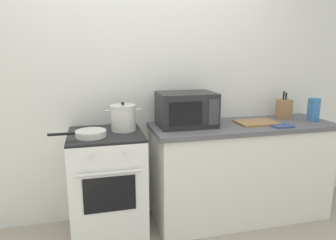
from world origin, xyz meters
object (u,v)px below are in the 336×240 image
object	(u,v)px
pasta_box	(314,110)
oven_mitt	(282,126)
knife_block	(284,109)
microwave	(186,109)
stove	(108,185)
stock_pot	(123,118)
frying_pan	(90,134)
cutting_board	(256,123)

from	to	relation	value
pasta_box	oven_mitt	distance (m)	0.45
knife_block	pasta_box	xyz separation A→B (m)	(0.20, -0.17, 0.01)
microwave	stove	bearing A→B (deg)	-173.68
oven_mitt	stock_pot	bearing A→B (deg)	171.11
stock_pot	frying_pan	bearing A→B (deg)	-152.86
knife_block	pasta_box	world-z (taller)	knife_block
stove	cutting_board	bearing A→B (deg)	0.05
stove	microwave	world-z (taller)	microwave
frying_pan	stove	bearing A→B (deg)	35.07
frying_pan	oven_mitt	distance (m)	1.65
stock_pot	cutting_board	bearing A→B (deg)	-2.57
stove	frying_pan	world-z (taller)	frying_pan
stove	oven_mitt	xyz separation A→B (m)	(1.53, -0.16, 0.47)
knife_block	oven_mitt	xyz separation A→B (m)	(-0.22, -0.30, -0.09)
stock_pot	frying_pan	distance (m)	0.32
microwave	oven_mitt	bearing A→B (deg)	-16.36
cutting_board	pasta_box	distance (m)	0.59
microwave	knife_block	bearing A→B (deg)	3.44
stove	stock_pot	xyz separation A→B (m)	(0.15, 0.06, 0.57)
stove	stock_pot	bearing A→B (deg)	19.91
stove	stock_pot	size ratio (longest dim) A/B	3.10
frying_pan	pasta_box	size ratio (longest dim) A/B	1.99
stock_pot	frying_pan	xyz separation A→B (m)	(-0.28, -0.14, -0.08)
cutting_board	knife_block	bearing A→B (deg)	20.47
stove	cutting_board	distance (m)	1.45
cutting_board	microwave	bearing A→B (deg)	173.21
frying_pan	microwave	world-z (taller)	microwave
stove	oven_mitt	bearing A→B (deg)	-5.95
knife_block	oven_mitt	size ratio (longest dim) A/B	1.51
stock_pot	pasta_box	bearing A→B (deg)	-2.70
microwave	cutting_board	xyz separation A→B (m)	(0.66, -0.08, -0.14)
knife_block	oven_mitt	bearing A→B (deg)	-126.26
stock_pot	oven_mitt	world-z (taller)	stock_pot
oven_mitt	microwave	bearing A→B (deg)	163.64
stock_pot	frying_pan	size ratio (longest dim) A/B	0.68
stove	microwave	bearing A→B (deg)	6.32
stock_pot	oven_mitt	size ratio (longest dim) A/B	1.65
knife_block	pasta_box	distance (m)	0.27
microwave	frying_pan	bearing A→B (deg)	-168.85
microwave	pasta_box	bearing A→B (deg)	-5.00
microwave	stock_pot	bearing A→B (deg)	-177.60
cutting_board	knife_block	size ratio (longest dim) A/B	1.32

